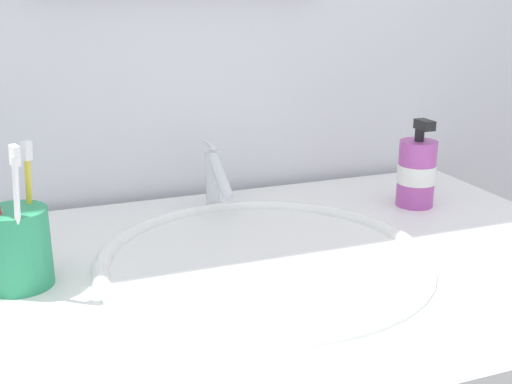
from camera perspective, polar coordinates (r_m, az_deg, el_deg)
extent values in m
cube|color=white|center=(0.88, -0.45, -7.47)|extent=(1.05, 0.65, 0.03)
ellipsoid|color=white|center=(0.90, 0.67, -8.52)|extent=(0.41, 0.41, 0.08)
torus|color=white|center=(0.89, 0.68, -6.12)|extent=(0.47, 0.47, 0.02)
cylinder|color=#595B60|center=(0.92, 0.66, -10.60)|extent=(0.03, 0.03, 0.01)
cylinder|color=silver|center=(1.08, -3.93, 1.16)|extent=(0.02, 0.02, 0.10)
cylinder|color=silver|center=(1.04, -3.26, 1.52)|extent=(0.02, 0.10, 0.07)
cylinder|color=silver|center=(1.08, -4.23, 4.28)|extent=(0.01, 0.05, 0.01)
cylinder|color=#2D9966|center=(0.85, -20.69, -4.76)|extent=(0.08, 0.08, 0.10)
cylinder|color=yellow|center=(0.85, -19.73, -1.89)|extent=(0.02, 0.02, 0.16)
cube|color=white|center=(0.83, -19.98, 3.51)|extent=(0.02, 0.02, 0.02)
cylinder|color=red|center=(0.82, -22.03, -2.57)|extent=(0.02, 0.02, 0.17)
cylinder|color=white|center=(0.80, -20.66, -2.88)|extent=(0.02, 0.03, 0.17)
cube|color=white|center=(0.76, -20.93, 3.01)|extent=(0.01, 0.02, 0.03)
cylinder|color=#B24CA5|center=(1.12, 14.27, 1.63)|extent=(0.06, 0.06, 0.11)
cylinder|color=black|center=(1.11, 14.53, 4.99)|extent=(0.02, 0.02, 0.02)
cube|color=black|center=(1.09, 14.97, 5.88)|extent=(0.02, 0.04, 0.02)
cylinder|color=white|center=(1.12, 14.27, 1.62)|extent=(0.07, 0.07, 0.03)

